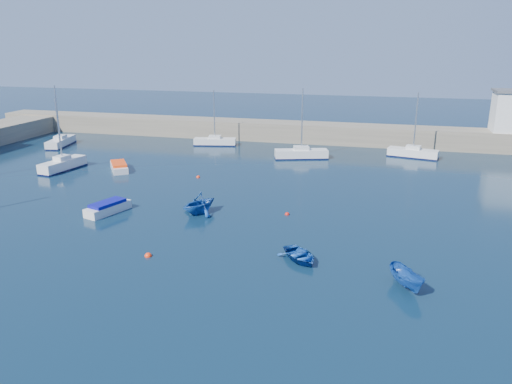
% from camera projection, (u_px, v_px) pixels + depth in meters
% --- Properties ---
extents(ground, '(220.00, 220.00, 0.00)m').
position_uv_depth(ground, '(165.00, 288.00, 29.16)').
color(ground, '#0C2235').
rests_on(ground, ground).
extents(back_wall, '(96.00, 4.50, 2.60)m').
position_uv_depth(back_wall, '(300.00, 132.00, 71.33)').
color(back_wall, '#766C5A').
rests_on(back_wall, ground).
extents(sailboat_3, '(2.48, 6.05, 7.91)m').
position_uv_depth(sailboat_3, '(63.00, 164.00, 55.50)').
color(sailboat_3, silver).
rests_on(sailboat_3, ground).
extents(sailboat_4, '(2.97, 6.42, 8.16)m').
position_uv_depth(sailboat_4, '(61.00, 142.00, 68.22)').
color(sailboat_4, silver).
rests_on(sailboat_4, ground).
extents(sailboat_5, '(5.92, 2.76, 7.54)m').
position_uv_depth(sailboat_5, '(215.00, 141.00, 68.65)').
color(sailboat_5, silver).
rests_on(sailboat_5, ground).
extents(sailboat_6, '(6.65, 3.71, 8.46)m').
position_uv_depth(sailboat_6, '(301.00, 154.00, 60.98)').
color(sailboat_6, silver).
rests_on(sailboat_6, ground).
extents(sailboat_7, '(6.21, 2.94, 7.94)m').
position_uv_depth(sailboat_7, '(413.00, 153.00, 61.52)').
color(sailboat_7, silver).
rests_on(sailboat_7, ground).
extents(motorboat_1, '(2.59, 4.26, 0.99)m').
position_uv_depth(motorboat_1, '(108.00, 208.00, 41.73)').
color(motorboat_1, silver).
rests_on(motorboat_1, ground).
extents(motorboat_2, '(3.81, 4.51, 0.91)m').
position_uv_depth(motorboat_2, '(119.00, 167.00, 55.42)').
color(motorboat_2, silver).
rests_on(motorboat_2, ground).
extents(dinghy_center, '(3.82, 3.96, 0.67)m').
position_uv_depth(dinghy_center, '(300.00, 256.00, 32.72)').
color(dinghy_center, '#16479A').
rests_on(dinghy_center, ground).
extents(dinghy_left, '(4.23, 4.45, 1.83)m').
position_uv_depth(dinghy_left, '(199.00, 203.00, 41.43)').
color(dinghy_left, '#16479A').
rests_on(dinghy_left, ground).
extents(dinghy_right, '(2.56, 3.25, 1.19)m').
position_uv_depth(dinghy_right, '(407.00, 279.00, 28.94)').
color(dinghy_right, '#16479A').
rests_on(dinghy_right, ground).
extents(buoy_0, '(0.50, 0.50, 0.50)m').
position_uv_depth(buoy_0, '(148.00, 256.00, 33.43)').
color(buoy_0, '#FF320D').
rests_on(buoy_0, ground).
extents(buoy_1, '(0.40, 0.40, 0.40)m').
position_uv_depth(buoy_1, '(287.00, 215.00, 41.43)').
color(buoy_1, red).
rests_on(buoy_1, ground).
extents(buoy_3, '(0.40, 0.40, 0.40)m').
position_uv_depth(buoy_3, '(198.00, 177.00, 52.69)').
color(buoy_3, '#FF320D').
rests_on(buoy_3, ground).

